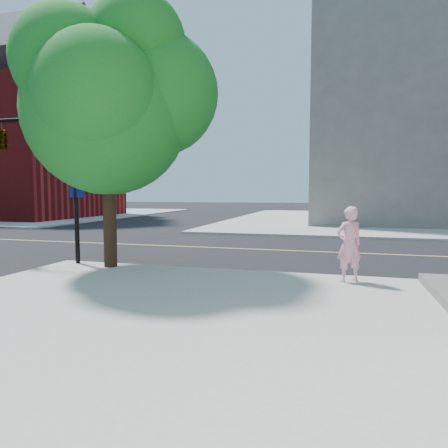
% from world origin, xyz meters
% --- Properties ---
extents(ground, '(140.00, 140.00, 0.00)m').
position_xyz_m(ground, '(0.00, 0.00, 0.00)').
color(ground, black).
rests_on(ground, ground).
extents(road_ew, '(140.00, 9.00, 0.01)m').
position_xyz_m(road_ew, '(0.00, 4.50, 0.01)').
color(road_ew, black).
rests_on(road_ew, ground).
extents(sidewalk_nw, '(26.00, 25.00, 0.12)m').
position_xyz_m(sidewalk_nw, '(-23.00, 21.50, 0.06)').
color(sidewalk_nw, '#ACABA4').
rests_on(sidewalk_nw, ground).
extents(sidewalk_ne, '(29.00, 25.00, 0.12)m').
position_xyz_m(sidewalk_ne, '(13.50, 21.50, 0.06)').
color(sidewalk_ne, '#ACABA4').
rests_on(sidewalk_ne, ground).
extents(church, '(15.20, 12.00, 14.40)m').
position_xyz_m(church, '(-20.00, 18.00, 7.18)').
color(church, maroon).
rests_on(church, sidewalk_nw).
extents(filler_ne, '(18.00, 16.00, 14.00)m').
position_xyz_m(filler_ne, '(14.00, 22.00, 7.12)').
color(filler_ne, slate).
rests_on(filler_ne, sidewalk_ne).
extents(man_on_phone, '(0.73, 0.65, 1.68)m').
position_xyz_m(man_on_phone, '(6.88, -0.70, 0.96)').
color(man_on_phone, '#FBA6C1').
rests_on(man_on_phone, sidewalk_se).
extents(street_tree, '(5.28, 4.80, 7.01)m').
position_xyz_m(street_tree, '(0.89, -0.49, 4.64)').
color(street_tree, black).
rests_on(street_tree, sidewalk_se).
extents(signal_pole, '(3.78, 0.43, 4.27)m').
position_xyz_m(signal_pole, '(-2.48, -0.30, 3.60)').
color(signal_pole, black).
rests_on(signal_pole, sidewalk_se).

